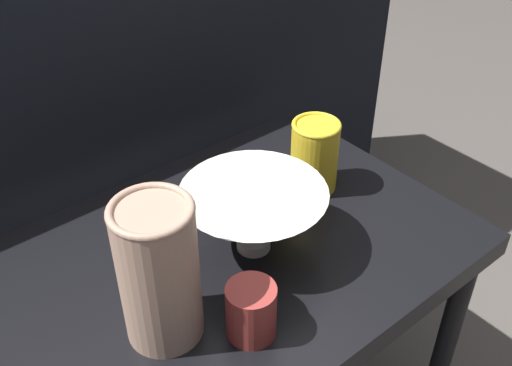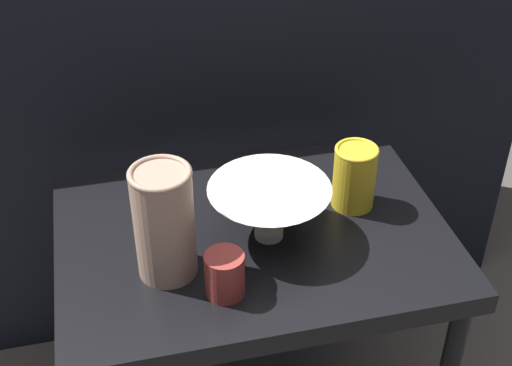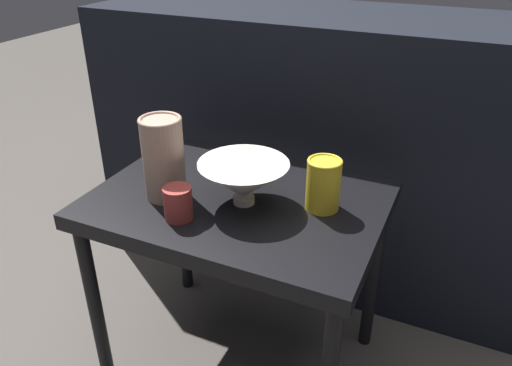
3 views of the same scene
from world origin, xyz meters
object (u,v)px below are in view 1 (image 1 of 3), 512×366
at_px(cup, 251,311).
at_px(vase_colorful_right, 315,155).
at_px(bowl, 253,216).
at_px(vase_textured_left, 159,271).

bearing_deg(cup, vase_colorful_right, 32.40).
bearing_deg(bowl, vase_colorful_right, 17.50).
height_order(vase_textured_left, cup, vase_textured_left).
relative_size(vase_textured_left, cup, 2.61).
bearing_deg(bowl, cup, -130.37).
bearing_deg(vase_colorful_right, bowl, -162.50).
height_order(vase_colorful_right, cup, vase_colorful_right).
distance_m(vase_textured_left, vase_colorful_right, 0.38).
xyz_separation_m(vase_textured_left, vase_colorful_right, (0.36, 0.10, -0.04)).
height_order(bowl, cup, bowl).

